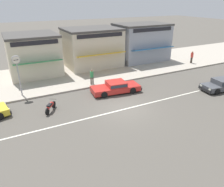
# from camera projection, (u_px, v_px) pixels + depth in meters

# --- Properties ---
(ground_plane) EXTENTS (160.00, 160.00, 0.00)m
(ground_plane) POSITION_uv_depth(u_px,v_px,m) (125.00, 109.00, 17.48)
(ground_plane) COLOR #544F47
(lane_centre_stripe) EXTENTS (50.40, 0.14, 0.01)m
(lane_centre_stripe) POSITION_uv_depth(u_px,v_px,m) (125.00, 109.00, 17.48)
(lane_centre_stripe) COLOR silver
(lane_centre_stripe) RESTS_ON ground
(kerb_strip) EXTENTS (68.00, 10.00, 0.15)m
(kerb_strip) POSITION_uv_depth(u_px,v_px,m) (81.00, 72.00, 25.93)
(kerb_strip) COLOR #ADA393
(kerb_strip) RESTS_ON ground
(sedan_red_2) EXTENTS (4.79, 2.30, 1.06)m
(sedan_red_2) POSITION_uv_depth(u_px,v_px,m) (116.00, 87.00, 20.42)
(sedan_red_2) COLOR red
(sedan_red_2) RESTS_ON ground
(hatchback_dark_grey_4) EXTENTS (3.90, 2.07, 1.10)m
(hatchback_dark_grey_4) POSITION_uv_depth(u_px,v_px,m) (222.00, 84.00, 20.96)
(hatchback_dark_grey_4) COLOR #47494F
(hatchback_dark_grey_4) RESTS_ON ground
(motorcycle_0) EXTENTS (1.14, 1.48, 0.80)m
(motorcycle_0) POSITION_uv_depth(u_px,v_px,m) (51.00, 106.00, 17.00)
(motorcycle_0) COLOR black
(motorcycle_0) RESTS_ON ground
(street_clock) EXTENTS (0.70, 0.22, 3.60)m
(street_clock) POSITION_uv_depth(u_px,v_px,m) (17.00, 66.00, 18.56)
(street_clock) COLOR #9E9EA3
(street_clock) RESTS_ON kerb_strip
(pedestrian_near_clock) EXTENTS (0.34, 0.34, 1.60)m
(pedestrian_near_clock) POSITION_uv_depth(u_px,v_px,m) (192.00, 56.00, 29.10)
(pedestrian_near_clock) COLOR #4C4238
(pedestrian_near_clock) RESTS_ON kerb_strip
(pedestrian_mid_kerb) EXTENTS (0.34, 0.34, 1.55)m
(pedestrian_mid_kerb) POSITION_uv_depth(u_px,v_px,m) (92.00, 76.00, 21.77)
(pedestrian_mid_kerb) COLOR #4C4238
(pedestrian_mid_kerb) RESTS_ON kerb_strip
(shopfront_corner_warung) EXTENTS (6.74, 6.22, 4.69)m
(shopfront_corner_warung) POSITION_uv_depth(u_px,v_px,m) (92.00, 47.00, 27.62)
(shopfront_corner_warung) COLOR beige
(shopfront_corner_warung) RESTS_ON kerb_strip
(shopfront_mid_block) EXTENTS (7.05, 5.65, 4.93)m
(shopfront_mid_block) POSITION_uv_depth(u_px,v_px,m) (141.00, 42.00, 30.23)
(shopfront_mid_block) COLOR #999EA8
(shopfront_mid_block) RESTS_ON kerb_strip
(shopfront_far_kios) EXTENTS (5.48, 6.44, 4.48)m
(shopfront_far_kios) POSITION_uv_depth(u_px,v_px,m) (33.00, 54.00, 24.58)
(shopfront_far_kios) COLOR beige
(shopfront_far_kios) RESTS_ON kerb_strip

